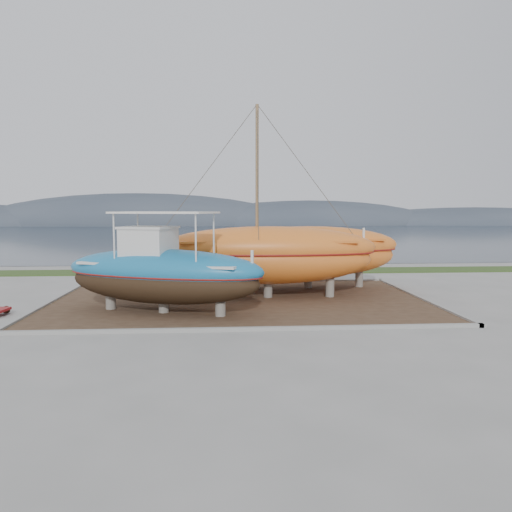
{
  "coord_description": "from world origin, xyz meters",
  "views": [
    {
      "loc": [
        -0.84,
        -20.35,
        4.56
      ],
      "look_at": [
        0.83,
        4.0,
        2.24
      ],
      "focal_mm": 35.0,
      "sensor_mm": 36.0,
      "label": 1
    }
  ],
  "objects_px": {
    "orange_sailboat": "(268,202)",
    "orange_bare_hull": "(308,258)",
    "blue_caique": "(163,262)",
    "white_dinghy": "(141,281)"
  },
  "relations": [
    {
      "from": "orange_sailboat",
      "to": "white_dinghy",
      "type": "bearing_deg",
      "value": 167.38
    },
    {
      "from": "blue_caique",
      "to": "white_dinghy",
      "type": "relative_size",
      "value": 2.13
    },
    {
      "from": "blue_caique",
      "to": "white_dinghy",
      "type": "xyz_separation_m",
      "value": [
        -1.77,
        4.99,
        -1.55
      ]
    },
    {
      "from": "white_dinghy",
      "to": "orange_sailboat",
      "type": "relative_size",
      "value": 0.39
    },
    {
      "from": "blue_caique",
      "to": "orange_sailboat",
      "type": "relative_size",
      "value": 0.83
    },
    {
      "from": "blue_caique",
      "to": "orange_bare_hull",
      "type": "relative_size",
      "value": 0.88
    },
    {
      "from": "blue_caique",
      "to": "orange_bare_hull",
      "type": "bearing_deg",
      "value": 60.82
    },
    {
      "from": "blue_caique",
      "to": "orange_sailboat",
      "type": "height_order",
      "value": "orange_sailboat"
    },
    {
      "from": "orange_sailboat",
      "to": "orange_bare_hull",
      "type": "xyz_separation_m",
      "value": [
        2.58,
        2.95,
        -3.1
      ]
    },
    {
      "from": "white_dinghy",
      "to": "orange_bare_hull",
      "type": "distance_m",
      "value": 9.38
    }
  ]
}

